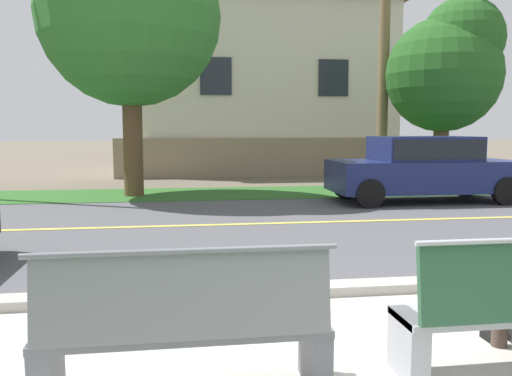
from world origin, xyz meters
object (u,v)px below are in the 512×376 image
at_px(bench_left, 185,330).
at_px(shade_tree_left, 135,1).
at_px(shade_tree_centre, 448,66).
at_px(car_navy_near, 423,166).

bearing_deg(bench_left, shade_tree_left, 95.53).
xyz_separation_m(shade_tree_left, shade_tree_centre, (8.64, 0.66, -1.36)).
bearing_deg(shade_tree_left, shade_tree_centre, 4.39).
bearing_deg(shade_tree_left, car_navy_near, -16.72).
bearing_deg(car_navy_near, shade_tree_centre, 53.85).
relative_size(car_navy_near, shade_tree_centre, 0.80).
relative_size(shade_tree_left, shade_tree_centre, 1.39).
distance_m(bench_left, car_navy_near, 10.23).
height_order(bench_left, shade_tree_left, shade_tree_left).
relative_size(car_navy_near, shade_tree_left, 0.58).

